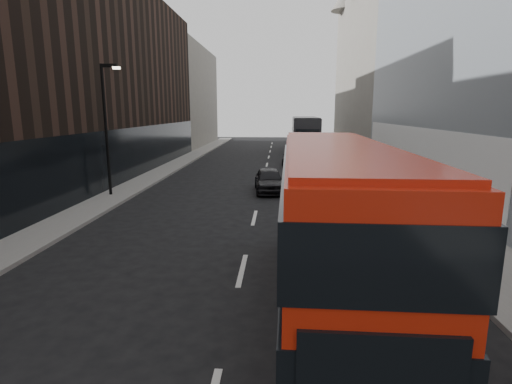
% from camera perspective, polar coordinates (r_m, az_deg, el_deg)
% --- Properties ---
extents(sidewalk_right, '(3.00, 80.00, 0.15)m').
position_cam_1_polar(sidewalk_right, '(29.40, 15.91, 1.98)').
color(sidewalk_right, slate).
rests_on(sidewalk_right, ground).
extents(sidewalk_left, '(2.00, 80.00, 0.15)m').
position_cam_1_polar(sidewalk_left, '(30.09, -14.28, 2.28)').
color(sidewalk_left, slate).
rests_on(sidewalk_left, ground).
extents(building_modern_block, '(5.03, 22.00, 20.00)m').
position_cam_1_polar(building_modern_block, '(26.94, 28.02, 21.33)').
color(building_modern_block, '#94979D').
rests_on(building_modern_block, ground).
extents(building_victorian, '(6.50, 24.00, 21.00)m').
position_cam_1_polar(building_victorian, '(48.67, 16.25, 16.91)').
color(building_victorian, slate).
rests_on(building_victorian, ground).
extents(building_left_mid, '(5.00, 24.00, 14.00)m').
position_cam_1_polar(building_left_mid, '(35.68, -17.92, 14.65)').
color(building_left_mid, black).
rests_on(building_left_mid, ground).
extents(building_left_far, '(5.00, 20.00, 13.00)m').
position_cam_1_polar(building_left_far, '(56.75, -9.73, 13.17)').
color(building_left_far, slate).
rests_on(building_left_far, ground).
extents(street_lamp, '(1.06, 0.22, 7.00)m').
position_cam_1_polar(street_lamp, '(23.26, -20.53, 9.47)').
color(street_lamp, black).
rests_on(street_lamp, sidewalk_left).
extents(red_bus, '(2.56, 9.99, 4.01)m').
position_cam_1_polar(red_bus, '(9.43, 11.01, -4.09)').
color(red_bus, '#A41A0A').
rests_on(red_bus, ground).
extents(grey_bus, '(3.18, 12.53, 4.02)m').
position_cam_1_polar(grey_bus, '(47.07, 7.00, 8.32)').
color(grey_bus, black).
rests_on(grey_bus, ground).
extents(car_a, '(2.02, 4.24, 1.40)m').
position_cam_1_polar(car_a, '(23.66, 1.88, 1.73)').
color(car_a, black).
rests_on(car_a, ground).
extents(car_b, '(1.61, 3.81, 1.22)m').
position_cam_1_polar(car_b, '(29.20, 6.72, 3.35)').
color(car_b, '#96999E').
rests_on(car_b, ground).
extents(car_c, '(2.51, 5.50, 1.56)m').
position_cam_1_polar(car_c, '(35.03, 5.67, 5.01)').
color(car_c, black).
rests_on(car_c, ground).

